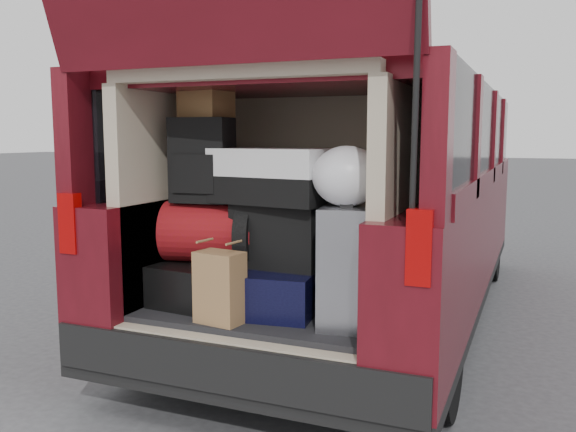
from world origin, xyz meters
name	(u,v)px	position (x,y,z in m)	size (l,w,h in m)	color
ground	(257,420)	(0.00, 0.00, 0.00)	(80.00, 80.00, 0.00)	#3A3A3D
minivan	(359,206)	(0.00, 1.86, 0.91)	(1.90, 5.35, 2.77)	black
load_floor	(279,351)	(0.00, 0.28, 0.28)	(1.24, 1.05, 0.55)	black
black_hardshell	(206,281)	(-0.38, 0.16, 0.66)	(0.40, 0.55, 0.22)	black
navy_hardshell	(278,290)	(0.06, 0.14, 0.66)	(0.42, 0.51, 0.22)	black
silver_roller	(348,265)	(0.45, 0.06, 0.84)	(0.24, 0.38, 0.57)	silver
kraft_bag	(220,287)	(-0.12, -0.16, 0.72)	(0.23, 0.14, 0.35)	#9E6D47
red_duffel	(212,232)	(-0.34, 0.17, 0.93)	(0.50, 0.33, 0.33)	maroon
black_soft_case	(280,235)	(0.05, 0.19, 0.94)	(0.46, 0.28, 0.33)	black
backpack	(202,160)	(-0.38, 0.14, 1.32)	(0.31, 0.19, 0.45)	black
twotone_duffel	(271,176)	(0.00, 0.17, 1.25)	(0.62, 0.32, 0.28)	white
grocery_sack_lower	(206,97)	(-0.38, 0.19, 1.65)	(0.24, 0.20, 0.22)	brown
plastic_bag_right	(347,176)	(0.45, 0.04, 1.26)	(0.33, 0.30, 0.28)	white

